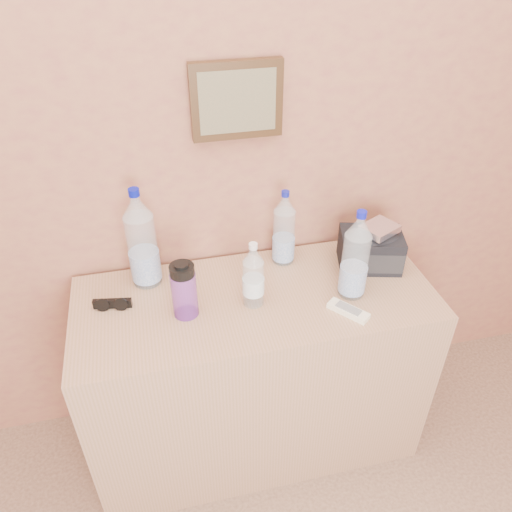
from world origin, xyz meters
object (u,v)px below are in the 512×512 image
at_px(pet_large_d, 355,259).
at_px(pet_small, 253,278).
at_px(dresser, 256,373).
at_px(ac_remote, 348,311).
at_px(foil_packet, 380,229).
at_px(nalgene_bottle, 184,290).
at_px(pet_large_b, 142,243).
at_px(sunglasses, 113,303).
at_px(pet_large_c, 284,231).
at_px(toiletry_bag, 371,248).

relative_size(pet_large_d, pet_small, 1.36).
bearing_deg(dresser, pet_small, -117.71).
relative_size(ac_remote, foil_packet, 1.18).
relative_size(nalgene_bottle, foil_packet, 1.70).
xyz_separation_m(pet_large_b, sunglasses, (-0.12, -0.12, -0.15)).
bearing_deg(nalgene_bottle, dresser, 6.66).
bearing_deg(pet_large_b, pet_small, -30.59).
bearing_deg(dresser, nalgene_bottle, -173.34).
bearing_deg(foil_packet, pet_large_c, 160.80).
bearing_deg(foil_packet, dresser, -171.13).
bearing_deg(ac_remote, toiletry_bag, 104.96).
relative_size(pet_large_d, ac_remote, 2.33).
relative_size(sunglasses, foil_packet, 1.07).
xyz_separation_m(dresser, pet_large_c, (0.15, 0.19, 0.53)).
distance_m(pet_large_c, ac_remote, 0.39).
xyz_separation_m(pet_small, foil_packet, (0.49, 0.10, 0.06)).
relative_size(pet_large_b, foil_packet, 3.09).
xyz_separation_m(dresser, nalgene_bottle, (-0.25, -0.03, 0.50)).
distance_m(nalgene_bottle, toiletry_bag, 0.72).
relative_size(pet_small, ac_remote, 1.71).
xyz_separation_m(nalgene_bottle, sunglasses, (-0.24, 0.09, -0.09)).
relative_size(pet_small, foil_packet, 2.01).
bearing_deg(pet_large_d, sunglasses, 171.97).
xyz_separation_m(pet_large_d, nalgene_bottle, (-0.58, 0.03, -0.05)).
relative_size(pet_large_c, foil_packet, 2.45).
distance_m(pet_large_d, pet_small, 0.35).
distance_m(dresser, ac_remote, 0.52).
relative_size(dresser, pet_large_d, 3.80).
bearing_deg(pet_large_c, nalgene_bottle, -151.48).
distance_m(sunglasses, ac_remote, 0.80).
bearing_deg(toiletry_bag, nalgene_bottle, -155.73).
distance_m(ac_remote, toiletry_bag, 0.31).
distance_m(dresser, nalgene_bottle, 0.56).
relative_size(pet_large_b, pet_large_d, 1.13).
distance_m(pet_large_b, toiletry_bag, 0.83).
bearing_deg(toiletry_bag, sunglasses, -163.32).
xyz_separation_m(pet_large_d, foil_packet, (0.15, 0.13, 0.02)).
height_order(nalgene_bottle, foil_packet, nalgene_bottle).
bearing_deg(sunglasses, pet_large_b, 53.64).
height_order(ac_remote, toiletry_bag, toiletry_bag).
bearing_deg(nalgene_bottle, toiletry_bag, 9.27).
height_order(pet_large_b, pet_large_c, pet_large_b).
distance_m(pet_large_c, sunglasses, 0.66).
bearing_deg(foil_packet, nalgene_bottle, -171.88).
distance_m(dresser, sunglasses, 0.64).
height_order(pet_large_d, sunglasses, pet_large_d).
distance_m(pet_large_b, pet_large_d, 0.73).
bearing_deg(pet_large_d, pet_large_b, 161.35).
bearing_deg(dresser, pet_large_d, -9.65).
height_order(pet_large_b, foil_packet, pet_large_b).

